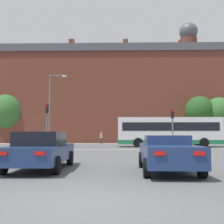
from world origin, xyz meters
name	(u,v)px	position (x,y,z in m)	size (l,w,h in m)	color
ground_plane	(84,204)	(0.00, 0.00, 0.00)	(400.00, 400.00, 0.00)	#545456
stop_line_strip	(110,150)	(0.00, 19.50, 0.00)	(9.41, 0.30, 0.01)	silver
far_pavement	(113,144)	(0.00, 34.90, 0.01)	(70.46, 2.50, 0.01)	gray
brick_civic_building	(101,96)	(-2.31, 43.86, 8.11)	(40.86, 11.74, 21.47)	brown
car_saloon_left	(41,150)	(-2.38, 5.45, 0.76)	(2.11, 4.82, 1.48)	navy
car_roadster_right	(168,153)	(2.50, 4.77, 0.70)	(2.05, 4.57, 1.34)	navy
bus_crossing_lead	(169,131)	(6.24, 25.21, 1.71)	(11.16, 2.65, 3.19)	silver
traffic_light_near_left	(47,119)	(-5.90, 20.02, 2.80)	(0.26, 0.31, 4.16)	slate
traffic_light_near_right	(173,122)	(5.79, 20.69, 2.50)	(0.26, 0.31, 3.68)	slate
traffic_light_far_right	(156,126)	(6.07, 34.62, 2.48)	(0.26, 0.31, 3.65)	slate
street_lamp_junction	(52,103)	(-6.09, 22.90, 4.59)	(1.83, 0.36, 7.62)	slate
pedestrian_waiting	(101,137)	(-1.74, 34.67, 0.96)	(0.33, 0.45, 1.64)	#333851
pedestrian_walking_east	(174,137)	(8.78, 34.95, 1.04)	(0.42, 0.25, 1.76)	brown
tree_by_building	(219,112)	(16.32, 37.97, 4.76)	(4.44, 4.44, 7.10)	#4C3823
tree_kerbside	(199,112)	(13.38, 38.13, 4.89)	(4.57, 4.57, 7.31)	#4C3823
tree_distant	(10,112)	(-17.25, 40.07, 5.01)	(6.31, 6.31, 8.33)	#4C3823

